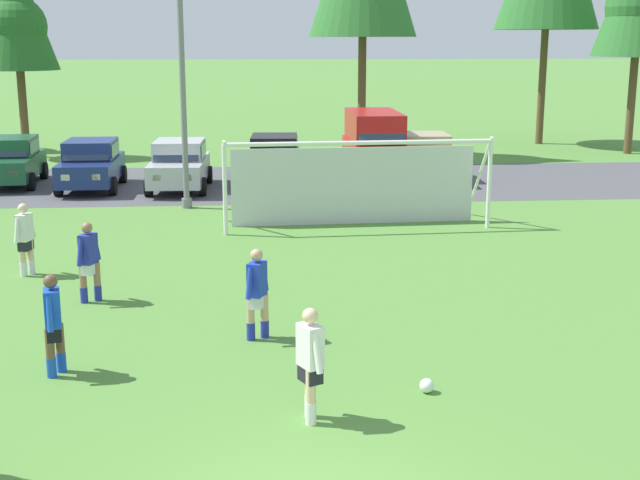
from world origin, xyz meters
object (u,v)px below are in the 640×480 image
object	(u,v)px
soccer_goal	(355,180)
player_midfield_center	(25,239)
soccer_ball	(427,386)
player_striker_near	(310,365)
parked_car_slot_left	(91,164)
street_lamp	(189,86)
parked_car_slot_far_left	(11,161)
parked_car_slot_center_left	(180,165)
parked_car_slot_center	(274,159)
parked_car_slot_right	(425,156)
player_winger_right	(54,325)
player_defender_far	(257,294)
player_winger_left	(89,262)
parked_car_slot_center_right	(374,143)

from	to	relation	value
soccer_goal	player_midfield_center	distance (m)	9.25
soccer_ball	player_striker_near	size ratio (longest dim) A/B	0.13
parked_car_slot_left	street_lamp	world-z (taller)	street_lamp
parked_car_slot_far_left	parked_car_slot_center_left	bearing A→B (deg)	-13.31
parked_car_slot_center	parked_car_slot_left	bearing A→B (deg)	-171.83
parked_car_slot_center_left	parked_car_slot_right	bearing A→B (deg)	9.24
player_winger_right	parked_car_slot_left	world-z (taller)	parked_car_slot_left
player_defender_far	street_lamp	bearing A→B (deg)	98.94
soccer_goal	player_midfield_center	size ratio (longest dim) A/B	4.57
parked_car_slot_far_left	soccer_ball	bearing A→B (deg)	-60.35
soccer_goal	player_winger_right	xyz separation A→B (m)	(-6.02, -10.74, -0.47)
player_defender_far	street_lamp	xyz separation A→B (m)	(-1.94, 12.31, 2.94)
player_winger_right	parked_car_slot_far_left	size ratio (longest dim) A/B	0.38
parked_car_slot_center	player_winger_right	bearing A→B (deg)	-102.15
player_winger_right	parked_car_slot_right	distance (m)	20.93
player_striker_near	parked_car_slot_center_left	world-z (taller)	parked_car_slot_center_left
player_midfield_center	parked_car_slot_far_left	size ratio (longest dim) A/B	0.38
soccer_goal	street_lamp	distance (m)	6.14
player_striker_near	player_winger_right	xyz separation A→B (m)	(-3.89, 2.00, 0.00)
parked_car_slot_left	parked_car_slot_right	size ratio (longest dim) A/B	0.99
parked_car_slot_far_left	street_lamp	bearing A→B (deg)	-35.56
soccer_ball	player_winger_left	size ratio (longest dim) A/B	0.13
player_winger_right	parked_car_slot_center	world-z (taller)	parked_car_slot_center
player_defender_far	parked_car_slot_center	distance (m)	17.00
player_defender_far	player_midfield_center	bearing A→B (deg)	137.93
player_winger_left	parked_car_slot_center	xyz separation A→B (m)	(4.11, 14.50, 0.05)
street_lamp	player_midfield_center	bearing A→B (deg)	-112.52
parked_car_slot_left	parked_car_slot_center	size ratio (longest dim) A/B	0.98
player_winger_left	parked_car_slot_far_left	distance (m)	15.65
soccer_goal	parked_car_slot_center_right	distance (m)	8.41
player_winger_left	player_winger_right	bearing A→B (deg)	-87.80
parked_car_slot_far_left	parked_car_slot_center	xyz separation A→B (m)	(9.51, -0.19, 0.00)
player_winger_left	parked_car_slot_center_left	xyz separation A→B (m)	(0.75, 13.23, 0.05)
player_winger_right	player_defender_far	bearing A→B (deg)	23.86
soccer_goal	parked_car_slot_far_left	world-z (taller)	soccer_goal
player_winger_right	soccer_goal	bearing A→B (deg)	60.73
player_defender_far	parked_car_slot_far_left	bearing A→B (deg)	116.97
player_winger_left	parked_car_slot_center_left	size ratio (longest dim) A/B	0.39
player_winger_right	parked_car_slot_right	world-z (taller)	parked_car_slot_right
soccer_ball	parked_car_slot_center_left	world-z (taller)	parked_car_slot_center_left
parked_car_slot_center	parked_car_slot_right	distance (m)	5.66
player_striker_near	player_defender_far	xyz separation A→B (m)	(-0.70, 3.42, 0.00)
parked_car_slot_far_left	parked_car_slot_right	world-z (taller)	same
soccer_goal	player_winger_left	size ratio (longest dim) A/B	4.57
player_midfield_center	parked_car_slot_far_left	distance (m)	13.05
parked_car_slot_center	soccer_goal	bearing A→B (deg)	-74.95
player_striker_near	player_defender_far	world-z (taller)	same
soccer_goal	parked_car_slot_center_right	world-z (taller)	soccer_goal
parked_car_slot_center_left	parked_car_slot_center	xyz separation A→B (m)	(3.36, 1.27, 0.00)
player_winger_right	parked_car_slot_far_left	xyz separation A→B (m)	(-5.54, 18.58, 0.05)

